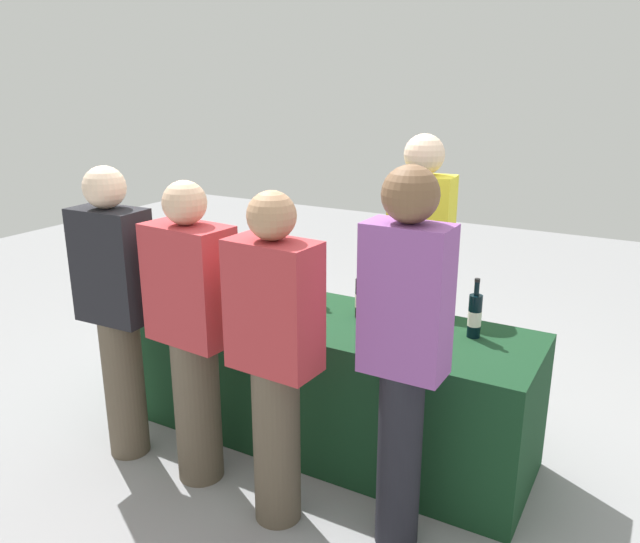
% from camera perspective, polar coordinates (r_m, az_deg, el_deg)
% --- Properties ---
extents(ground_plane, '(12.00, 12.00, 0.00)m').
position_cam_1_polar(ground_plane, '(3.79, -0.00, -14.78)').
color(ground_plane, gray).
extents(tasting_table, '(2.36, 0.71, 0.76)m').
position_cam_1_polar(tasting_table, '(3.60, -0.00, -9.63)').
color(tasting_table, '#14381E').
rests_on(tasting_table, ground_plane).
extents(wine_bottle_0, '(0.08, 0.08, 0.31)m').
position_cam_1_polar(wine_bottle_0, '(3.97, -9.88, 0.28)').
color(wine_bottle_0, black).
rests_on(wine_bottle_0, tasting_table).
extents(wine_bottle_1, '(0.07, 0.07, 0.30)m').
position_cam_1_polar(wine_bottle_1, '(3.87, -6.96, -0.01)').
color(wine_bottle_1, black).
rests_on(wine_bottle_1, tasting_table).
extents(wine_bottle_2, '(0.07, 0.07, 0.32)m').
position_cam_1_polar(wine_bottle_2, '(3.62, -1.01, -0.96)').
color(wine_bottle_2, black).
rests_on(wine_bottle_2, tasting_table).
extents(wine_bottle_3, '(0.07, 0.07, 0.32)m').
position_cam_1_polar(wine_bottle_3, '(3.39, 3.81, -2.37)').
color(wine_bottle_3, black).
rests_on(wine_bottle_3, tasting_table).
extents(wine_bottle_4, '(0.07, 0.07, 0.30)m').
position_cam_1_polar(wine_bottle_4, '(3.33, 8.52, -2.95)').
color(wine_bottle_4, black).
rests_on(wine_bottle_4, tasting_table).
extents(wine_bottle_5, '(0.07, 0.07, 0.31)m').
position_cam_1_polar(wine_bottle_5, '(3.22, 13.87, -3.90)').
color(wine_bottle_5, black).
rests_on(wine_bottle_5, tasting_table).
extents(wine_glass_0, '(0.07, 0.07, 0.13)m').
position_cam_1_polar(wine_glass_0, '(3.71, -11.81, -1.34)').
color(wine_glass_0, silver).
rests_on(wine_glass_0, tasting_table).
extents(wine_glass_1, '(0.07, 0.07, 0.14)m').
position_cam_1_polar(wine_glass_1, '(3.55, -9.22, -1.87)').
color(wine_glass_1, silver).
rests_on(wine_glass_1, tasting_table).
extents(wine_glass_2, '(0.07, 0.07, 0.15)m').
position_cam_1_polar(wine_glass_2, '(3.38, -1.93, -2.40)').
color(wine_glass_2, silver).
rests_on(wine_glass_2, tasting_table).
extents(wine_glass_3, '(0.07, 0.07, 0.15)m').
position_cam_1_polar(wine_glass_3, '(3.16, 6.82, -4.04)').
color(wine_glass_3, silver).
rests_on(wine_glass_3, tasting_table).
extents(wine_glass_4, '(0.07, 0.07, 0.13)m').
position_cam_1_polar(wine_glass_4, '(3.01, 8.97, -5.52)').
color(wine_glass_4, silver).
rests_on(wine_glass_4, tasting_table).
extents(ice_bucket, '(0.22, 0.22, 0.20)m').
position_cam_1_polar(ice_bucket, '(3.79, -9.30, -0.61)').
color(ice_bucket, silver).
rests_on(ice_bucket, tasting_table).
extents(server_pouring, '(0.37, 0.23, 1.71)m').
position_cam_1_polar(server_pouring, '(3.73, 8.98, 0.54)').
color(server_pouring, brown).
rests_on(server_pouring, ground_plane).
extents(guest_0, '(0.40, 0.23, 1.59)m').
position_cam_1_polar(guest_0, '(3.45, -17.99, -2.99)').
color(guest_0, brown).
rests_on(guest_0, ground_plane).
extents(guest_1, '(0.45, 0.27, 1.56)m').
position_cam_1_polar(guest_1, '(3.15, -11.49, -5.07)').
color(guest_1, brown).
rests_on(guest_1, ground_plane).
extents(guest_2, '(0.41, 0.24, 1.57)m').
position_cam_1_polar(guest_2, '(2.79, -4.13, -7.43)').
color(guest_2, brown).
rests_on(guest_2, ground_plane).
extents(guest_3, '(0.35, 0.23, 1.69)m').
position_cam_1_polar(guest_3, '(2.61, 7.63, -6.91)').
color(guest_3, black).
rests_on(guest_3, ground_plane).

